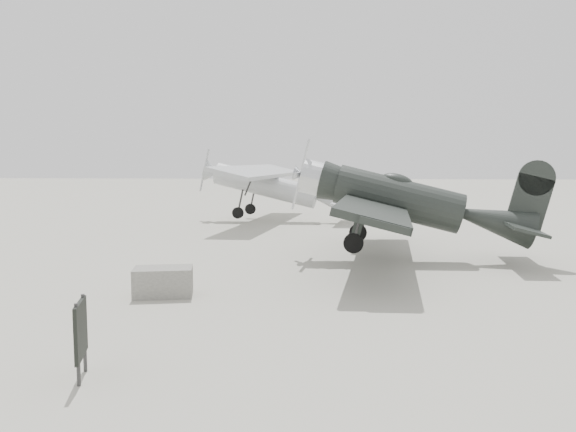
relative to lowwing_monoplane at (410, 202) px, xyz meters
name	(u,v)px	position (x,y,z in m)	size (l,w,h in m)	color
ground	(281,278)	(-3.98, -3.01, -1.92)	(160.00, 160.00, 0.00)	gray
lowwing_monoplane	(410,202)	(0.00, 0.00, 0.00)	(8.07, 11.29, 3.63)	black
highwing_monoplane	(272,182)	(-5.58, 11.38, 0.19)	(8.53, 11.98, 3.38)	#A1A4A6
equipment_block	(163,282)	(-6.67, -5.26, -1.57)	(1.40, 0.87, 0.70)	#65635E
sign_board	(81,331)	(-6.42, -10.42, -1.18)	(0.27, 0.84, 1.24)	#333333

